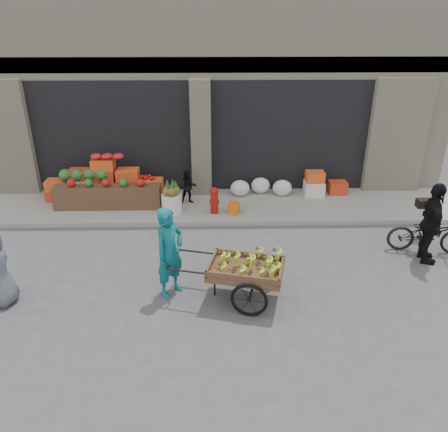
{
  "coord_description": "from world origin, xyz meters",
  "views": [
    {
      "loc": [
        0.39,
        -6.75,
        4.93
      ],
      "look_at": [
        0.55,
        1.29,
        1.1
      ],
      "focal_mm": 35.0,
      "sensor_mm": 36.0,
      "label": 1
    }
  ],
  "objects_px": {
    "fire_hydrant": "(214,199)",
    "orange_bucket": "(234,208)",
    "banana_cart": "(243,267)",
    "bicycle": "(428,233)",
    "pineapple_bin": "(172,203)",
    "vendor_woman": "(170,253)",
    "cyclist": "(431,224)",
    "seated_person": "(188,187)"
  },
  "relations": [
    {
      "from": "bicycle",
      "to": "cyclist",
      "type": "height_order",
      "value": "cyclist"
    },
    {
      "from": "bicycle",
      "to": "cyclist",
      "type": "xyz_separation_m",
      "value": [
        -0.2,
        -0.4,
        0.44
      ]
    },
    {
      "from": "banana_cart",
      "to": "pineapple_bin",
      "type": "bearing_deg",
      "value": 127.94
    },
    {
      "from": "seated_person",
      "to": "vendor_woman",
      "type": "relative_size",
      "value": 0.53
    },
    {
      "from": "orange_bucket",
      "to": "seated_person",
      "type": "xyz_separation_m",
      "value": [
        -1.2,
        0.7,
        0.31
      ]
    },
    {
      "from": "banana_cart",
      "to": "bicycle",
      "type": "distance_m",
      "value": 4.52
    },
    {
      "from": "orange_bucket",
      "to": "banana_cart",
      "type": "distance_m",
      "value": 3.55
    },
    {
      "from": "orange_bucket",
      "to": "cyclist",
      "type": "relative_size",
      "value": 0.18
    },
    {
      "from": "seated_person",
      "to": "banana_cart",
      "type": "distance_m",
      "value": 4.4
    },
    {
      "from": "pineapple_bin",
      "to": "vendor_woman",
      "type": "height_order",
      "value": "vendor_woman"
    },
    {
      "from": "vendor_woman",
      "to": "bicycle",
      "type": "distance_m",
      "value": 5.74
    },
    {
      "from": "vendor_woman",
      "to": "seated_person",
      "type": "bearing_deg",
      "value": 36.21
    },
    {
      "from": "seated_person",
      "to": "vendor_woman",
      "type": "bearing_deg",
      "value": -101.66
    },
    {
      "from": "fire_hydrant",
      "to": "seated_person",
      "type": "distance_m",
      "value": 0.96
    },
    {
      "from": "fire_hydrant",
      "to": "bicycle",
      "type": "distance_m",
      "value": 5.08
    },
    {
      "from": "orange_bucket",
      "to": "seated_person",
      "type": "distance_m",
      "value": 1.42
    },
    {
      "from": "banana_cart",
      "to": "bicycle",
      "type": "xyz_separation_m",
      "value": [
        4.19,
        1.69,
        -0.24
      ]
    },
    {
      "from": "seated_person",
      "to": "cyclist",
      "type": "height_order",
      "value": "cyclist"
    },
    {
      "from": "banana_cart",
      "to": "cyclist",
      "type": "height_order",
      "value": "cyclist"
    },
    {
      "from": "seated_person",
      "to": "vendor_woman",
      "type": "distance_m",
      "value": 4.01
    },
    {
      "from": "bicycle",
      "to": "banana_cart",
      "type": "bearing_deg",
      "value": 121.55
    },
    {
      "from": "orange_bucket",
      "to": "vendor_woman",
      "type": "bearing_deg",
      "value": -111.76
    },
    {
      "from": "fire_hydrant",
      "to": "cyclist",
      "type": "distance_m",
      "value": 5.08
    },
    {
      "from": "pineapple_bin",
      "to": "cyclist",
      "type": "distance_m",
      "value": 6.1
    },
    {
      "from": "vendor_woman",
      "to": "orange_bucket",
      "type": "bearing_deg",
      "value": 16.11
    },
    {
      "from": "orange_bucket",
      "to": "cyclist",
      "type": "xyz_separation_m",
      "value": [
        4.01,
        -2.24,
        0.62
      ]
    },
    {
      "from": "pineapple_bin",
      "to": "fire_hydrant",
      "type": "height_order",
      "value": "fire_hydrant"
    },
    {
      "from": "banana_cart",
      "to": "cyclist",
      "type": "xyz_separation_m",
      "value": [
        3.99,
        1.29,
        0.2
      ]
    },
    {
      "from": "fire_hydrant",
      "to": "orange_bucket",
      "type": "height_order",
      "value": "fire_hydrant"
    },
    {
      "from": "seated_person",
      "to": "orange_bucket",
      "type": "bearing_deg",
      "value": -40.26
    },
    {
      "from": "orange_bucket",
      "to": "bicycle",
      "type": "xyz_separation_m",
      "value": [
        4.21,
        -1.84,
        0.18
      ]
    },
    {
      "from": "pineapple_bin",
      "to": "bicycle",
      "type": "relative_size",
      "value": 0.3
    },
    {
      "from": "bicycle",
      "to": "vendor_woman",
      "type": "bearing_deg",
      "value": 114.41
    },
    {
      "from": "vendor_woman",
      "to": "bicycle",
      "type": "height_order",
      "value": "vendor_woman"
    },
    {
      "from": "banana_cart",
      "to": "bicycle",
      "type": "bearing_deg",
      "value": 35.72
    },
    {
      "from": "pineapple_bin",
      "to": "orange_bucket",
      "type": "relative_size",
      "value": 1.62
    },
    {
      "from": "pineapple_bin",
      "to": "vendor_woman",
      "type": "bearing_deg",
      "value": -85.22
    },
    {
      "from": "seated_person",
      "to": "cyclist",
      "type": "relative_size",
      "value": 0.52
    },
    {
      "from": "bicycle",
      "to": "seated_person",
      "type": "bearing_deg",
      "value": 74.52
    },
    {
      "from": "banana_cart",
      "to": "fire_hydrant",
      "type": "bearing_deg",
      "value": 112.14
    },
    {
      "from": "cyclist",
      "to": "bicycle",
      "type": "bearing_deg",
      "value": -16.93
    },
    {
      "from": "seated_person",
      "to": "vendor_woman",
      "type": "xyz_separation_m",
      "value": [
        -0.12,
        -4.0,
        0.3
      ]
    }
  ]
}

